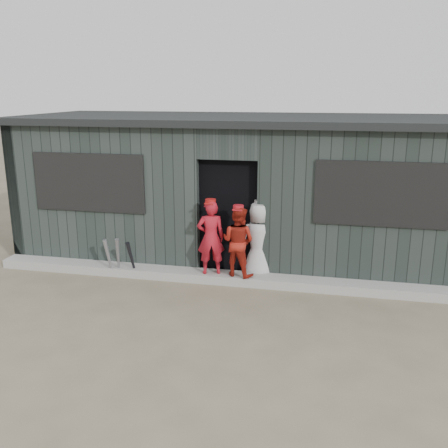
% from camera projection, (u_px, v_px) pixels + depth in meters
% --- Properties ---
extents(ground, '(80.00, 80.00, 0.00)m').
position_uv_depth(ground, '(196.00, 332.00, 6.55)').
color(ground, brown).
rests_on(ground, ground).
extents(curb, '(8.00, 0.36, 0.15)m').
position_uv_depth(curb, '(224.00, 278.00, 8.25)').
color(curb, gray).
rests_on(curb, ground).
extents(bat_left, '(0.17, 0.28, 0.71)m').
position_uv_depth(bat_left, '(118.00, 257.00, 8.39)').
color(bat_left, gray).
rests_on(bat_left, ground).
extents(bat_mid, '(0.13, 0.23, 0.69)m').
position_uv_depth(bat_mid, '(109.00, 258.00, 8.39)').
color(bat_mid, gray).
rests_on(bat_mid, ground).
extents(bat_right, '(0.09, 0.32, 0.67)m').
position_uv_depth(bat_right, '(132.00, 259.00, 8.37)').
color(bat_right, black).
rests_on(bat_right, ground).
extents(player_red_left, '(0.51, 0.41, 1.23)m').
position_uv_depth(player_red_left, '(211.00, 237.00, 8.10)').
color(player_red_left, '#A31420').
rests_on(player_red_left, curb).
extents(player_red_right, '(0.66, 0.58, 1.14)m').
position_uv_depth(player_red_right, '(238.00, 241.00, 8.02)').
color(player_red_right, maroon).
rests_on(player_red_right, curb).
extents(player_grey_back, '(0.74, 0.58, 1.33)m').
position_uv_depth(player_grey_back, '(259.00, 241.00, 8.26)').
color(player_grey_back, '#B5B5B5').
rests_on(player_grey_back, ground).
extents(dugout, '(8.30, 3.30, 2.62)m').
position_uv_depth(dugout, '(242.00, 187.00, 9.53)').
color(dugout, black).
rests_on(dugout, ground).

